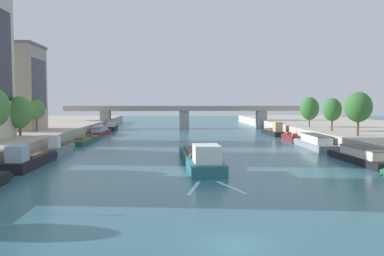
{
  "coord_description": "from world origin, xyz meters",
  "views": [
    {
      "loc": [
        -3.72,
        -22.65,
        8.42
      ],
      "look_at": [
        0.0,
        51.04,
        3.4
      ],
      "focal_mm": 37.4,
      "sensor_mm": 36.0,
      "label": 1
    }
  ],
  "objects_px": {
    "moored_boat_left_end": "(86,140)",
    "moored_boat_right_near": "(315,142)",
    "moored_boat_left_second": "(100,131)",
    "tree_left_far": "(36,109)",
    "moored_boat_left_near": "(60,147)",
    "tree_right_far": "(358,107)",
    "tree_left_end_of_row": "(20,112)",
    "tree_right_midway": "(310,108)",
    "bridge_far": "(184,114)",
    "barge_midriver": "(200,158)",
    "moored_boat_right_second": "(273,131)",
    "moored_boat_left_midway": "(112,126)",
    "moored_boat_right_far": "(291,137)",
    "tree_right_nearest": "(332,110)",
    "moored_boat_right_midway": "(361,156)",
    "moored_boat_left_lone": "(30,160)"
  },
  "relations": [
    {
      "from": "barge_midriver",
      "to": "moored_boat_right_midway",
      "type": "xyz_separation_m",
      "value": [
        21.82,
        0.73,
        -0.09
      ]
    },
    {
      "from": "bridge_far",
      "to": "tree_left_end_of_row",
      "type": "bearing_deg",
      "value": -119.39
    },
    {
      "from": "barge_midriver",
      "to": "tree_right_far",
      "type": "relative_size",
      "value": 2.85
    },
    {
      "from": "moored_boat_right_second",
      "to": "moored_boat_left_second",
      "type": "bearing_deg",
      "value": 176.45
    },
    {
      "from": "tree_left_end_of_row",
      "to": "tree_left_far",
      "type": "height_order",
      "value": "tree_left_end_of_row"
    },
    {
      "from": "moored_boat_left_end",
      "to": "tree_right_nearest",
      "type": "bearing_deg",
      "value": -5.44
    },
    {
      "from": "moored_boat_left_near",
      "to": "tree_right_nearest",
      "type": "distance_m",
      "value": 50.77
    },
    {
      "from": "moored_boat_left_midway",
      "to": "moored_boat_right_midway",
      "type": "relative_size",
      "value": 0.81
    },
    {
      "from": "tree_left_end_of_row",
      "to": "bridge_far",
      "type": "height_order",
      "value": "tree_left_end_of_row"
    },
    {
      "from": "moored_boat_left_end",
      "to": "moored_boat_right_near",
      "type": "bearing_deg",
      "value": -14.71
    },
    {
      "from": "moored_boat_right_near",
      "to": "bridge_far",
      "type": "bearing_deg",
      "value": 113.03
    },
    {
      "from": "moored_boat_right_near",
      "to": "tree_right_midway",
      "type": "relative_size",
      "value": 2.3
    },
    {
      "from": "tree_right_far",
      "to": "tree_right_nearest",
      "type": "relative_size",
      "value": 1.15
    },
    {
      "from": "moored_boat_left_second",
      "to": "moored_boat_right_near",
      "type": "relative_size",
      "value": 1.06
    },
    {
      "from": "barge_midriver",
      "to": "moored_boat_right_far",
      "type": "distance_m",
      "value": 39.45
    },
    {
      "from": "moored_boat_left_second",
      "to": "moored_boat_right_midway",
      "type": "xyz_separation_m",
      "value": [
        43.2,
        -47.25,
        -0.0
      ]
    },
    {
      "from": "tree_left_end_of_row",
      "to": "tree_right_far",
      "type": "distance_m",
      "value": 57.12
    },
    {
      "from": "moored_boat_right_far",
      "to": "tree_right_midway",
      "type": "relative_size",
      "value": 1.5
    },
    {
      "from": "moored_boat_left_second",
      "to": "bridge_far",
      "type": "xyz_separation_m",
      "value": [
        21.42,
        21.3,
        3.59
      ]
    },
    {
      "from": "tree_right_nearest",
      "to": "bridge_far",
      "type": "relative_size",
      "value": 0.09
    },
    {
      "from": "tree_left_far",
      "to": "moored_boat_left_midway",
      "type": "bearing_deg",
      "value": 76.81
    },
    {
      "from": "moored_boat_left_second",
      "to": "tree_right_nearest",
      "type": "relative_size",
      "value": 2.56
    },
    {
      "from": "moored_boat_right_far",
      "to": "tree_left_far",
      "type": "bearing_deg",
      "value": -173.51
    },
    {
      "from": "moored_boat_left_near",
      "to": "moored_boat_left_end",
      "type": "height_order",
      "value": "moored_boat_left_near"
    },
    {
      "from": "moored_boat_left_end",
      "to": "tree_left_end_of_row",
      "type": "distance_m",
      "value": 15.93
    },
    {
      "from": "moored_boat_left_second",
      "to": "tree_right_far",
      "type": "height_order",
      "value": "tree_right_far"
    },
    {
      "from": "moored_boat_left_near",
      "to": "moored_boat_right_midway",
      "type": "relative_size",
      "value": 0.67
    },
    {
      "from": "moored_boat_left_midway",
      "to": "tree_right_far",
      "type": "height_order",
      "value": "tree_right_far"
    },
    {
      "from": "moored_boat_left_end",
      "to": "tree_left_far",
      "type": "xyz_separation_m",
      "value": [
        -8.76,
        -2.47,
        6.25
      ]
    },
    {
      "from": "moored_boat_left_end",
      "to": "tree_left_end_of_row",
      "type": "xyz_separation_m",
      "value": [
        -8.28,
        -12.24,
        5.96
      ]
    },
    {
      "from": "moored_boat_left_end",
      "to": "moored_boat_left_near",
      "type": "bearing_deg",
      "value": -91.5
    },
    {
      "from": "barge_midriver",
      "to": "moored_boat_right_second",
      "type": "bearing_deg",
      "value": 64.84
    },
    {
      "from": "barge_midriver",
      "to": "tree_right_midway",
      "type": "relative_size",
      "value": 3.14
    },
    {
      "from": "moored_boat_left_lone",
      "to": "bridge_far",
      "type": "relative_size",
      "value": 0.19
    },
    {
      "from": "moored_boat_left_near",
      "to": "tree_right_midway",
      "type": "distance_m",
      "value": 54.75
    },
    {
      "from": "moored_boat_left_midway",
      "to": "moored_boat_left_second",
      "type": "bearing_deg",
      "value": -91.26
    },
    {
      "from": "tree_right_midway",
      "to": "moored_boat_right_second",
      "type": "bearing_deg",
      "value": 125.81
    },
    {
      "from": "moored_boat_left_near",
      "to": "tree_left_far",
      "type": "xyz_separation_m",
      "value": [
        -8.32,
        14.08,
        5.8
      ]
    },
    {
      "from": "moored_boat_left_second",
      "to": "tree_left_far",
      "type": "distance_m",
      "value": 23.43
    },
    {
      "from": "moored_boat_right_midway",
      "to": "tree_right_midway",
      "type": "relative_size",
      "value": 2.23
    },
    {
      "from": "moored_boat_left_second",
      "to": "tree_right_far",
      "type": "relative_size",
      "value": 2.22
    },
    {
      "from": "moored_boat_left_midway",
      "to": "tree_left_end_of_row",
      "type": "distance_m",
      "value": 48.27
    },
    {
      "from": "moored_boat_left_midway",
      "to": "moored_boat_right_second",
      "type": "distance_m",
      "value": 46.41
    },
    {
      "from": "moored_boat_left_midway",
      "to": "tree_left_end_of_row",
      "type": "height_order",
      "value": "tree_left_end_of_row"
    },
    {
      "from": "moored_boat_left_near",
      "to": "tree_right_far",
      "type": "height_order",
      "value": "tree_right_far"
    },
    {
      "from": "tree_left_end_of_row",
      "to": "tree_right_midway",
      "type": "bearing_deg",
      "value": 19.28
    },
    {
      "from": "moored_boat_left_lone",
      "to": "tree_right_midway",
      "type": "distance_m",
      "value": 61.85
    },
    {
      "from": "moored_boat_right_second",
      "to": "tree_right_far",
      "type": "distance_m",
      "value": 32.37
    },
    {
      "from": "moored_boat_right_near",
      "to": "tree_left_end_of_row",
      "type": "bearing_deg",
      "value": -178.89
    },
    {
      "from": "tree_left_far",
      "to": "moored_boat_left_end",
      "type": "bearing_deg",
      "value": 15.76
    }
  ]
}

